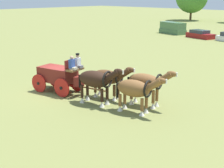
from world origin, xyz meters
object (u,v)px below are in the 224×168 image
(draft_horse_rear_near, at_px, (109,78))
(draft_horse_lead_near, at_px, (147,83))
(draft_horse_rear_off, at_px, (96,80))
(parked_vehicle_a, at_px, (173,28))
(parked_vehicle_b, at_px, (200,35))
(draft_horse_lead_off, at_px, (136,90))
(show_wagon, at_px, (60,75))

(draft_horse_rear_near, xyz_separation_m, draft_horse_lead_near, (2.54, 0.52, 0.09))
(draft_horse_rear_off, distance_m, draft_horse_lead_near, 2.92)
(parked_vehicle_a, height_order, parked_vehicle_b, parked_vehicle_a)
(draft_horse_lead_off, bearing_deg, show_wagon, -174.57)
(draft_horse_lead_near, distance_m, parked_vehicle_a, 35.67)
(parked_vehicle_b, bearing_deg, draft_horse_lead_off, -66.47)
(parked_vehicle_b, bearing_deg, draft_horse_rear_near, -70.66)
(show_wagon, xyz_separation_m, draft_horse_lead_off, (6.00, 0.57, 0.16))
(draft_horse_lead_off, height_order, parked_vehicle_b, draft_horse_lead_off)
(draft_horse_lead_near, height_order, parked_vehicle_a, draft_horse_lead_near)
(draft_horse_rear_near, height_order, draft_horse_lead_off, draft_horse_lead_off)
(draft_horse_rear_near, relative_size, draft_horse_lead_off, 1.02)
(show_wagon, distance_m, parked_vehicle_a, 34.72)
(parked_vehicle_b, bearing_deg, draft_horse_rear_off, -71.01)
(draft_horse_rear_near, height_order, draft_horse_rear_off, draft_horse_rear_off)
(draft_horse_rear_near, distance_m, draft_horse_lead_off, 2.89)
(show_wagon, relative_size, draft_horse_lead_off, 1.85)
(draft_horse_rear_off, height_order, parked_vehicle_b, draft_horse_rear_off)
(show_wagon, xyz_separation_m, draft_horse_rear_near, (3.20, 1.32, 0.15))
(show_wagon, bearing_deg, parked_vehicle_b, 103.00)
(draft_horse_rear_near, height_order, parked_vehicle_a, draft_horse_rear_near)
(draft_horse_rear_off, distance_m, draft_horse_lead_off, 2.61)
(draft_horse_lead_near, height_order, parked_vehicle_b, draft_horse_lead_near)
(draft_horse_lead_near, bearing_deg, draft_horse_rear_off, -141.95)
(show_wagon, relative_size, draft_horse_rear_near, 1.80)
(draft_horse_rear_off, bearing_deg, show_wagon, -179.26)
(draft_horse_lead_off, bearing_deg, draft_horse_lead_near, 101.31)
(draft_horse_rear_off, bearing_deg, draft_horse_rear_near, 100.63)
(draft_horse_lead_near, bearing_deg, draft_horse_rear_near, -168.37)
(draft_horse_rear_near, height_order, draft_horse_lead_near, draft_horse_lead_near)
(parked_vehicle_a, distance_m, parked_vehicle_b, 6.17)
(draft_horse_rear_near, xyz_separation_m, draft_horse_lead_off, (2.79, -0.75, 0.01))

